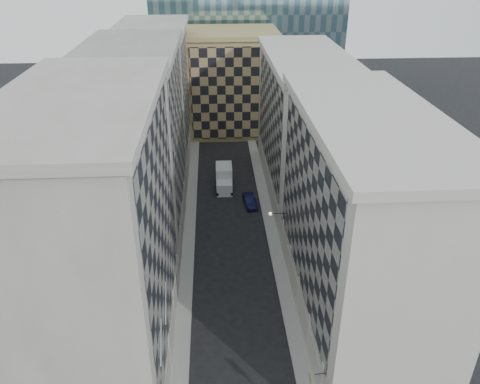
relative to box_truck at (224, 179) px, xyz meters
name	(u,v)px	position (x,y,z in m)	size (l,w,h in m)	color
sidewalk_west	(189,233)	(-4.83, -12.67, -1.33)	(1.50, 100.00, 0.15)	gray
sidewalk_east	(272,231)	(5.67, -12.67, -1.33)	(1.50, 100.00, 0.15)	gray
bldg_left_a	(101,242)	(-10.46, -31.67, 10.42)	(10.80, 22.80, 23.70)	gray
bldg_left_b	(138,143)	(-10.46, -9.67, 9.92)	(10.80, 22.80, 22.70)	gray
bldg_left_c	(157,95)	(-10.46, 12.33, 9.42)	(10.80, 22.80, 21.70)	gray
bldg_right_a	(357,223)	(11.30, -27.67, 8.91)	(10.80, 26.80, 20.70)	beige
bldg_right_b	(303,125)	(11.31, -0.67, 8.44)	(10.80, 28.80, 19.70)	beige
tan_block	(232,82)	(2.42, 25.23, 8.03)	(16.80, 14.80, 18.80)	#9F8B54
flagpoles_left	(163,321)	(-5.48, -36.67, 6.59)	(0.10, 6.33, 2.33)	gray
bracket_lamp	(272,214)	(4.80, -18.67, 4.79)	(1.98, 0.36, 0.36)	black
box_truck	(224,179)	(0.00, 0.00, 0.00)	(2.45, 5.91, 3.23)	silver
dark_car	(250,201)	(3.42, -5.69, -0.71)	(1.47, 4.21, 1.39)	#0E1036
shop_sign	(311,378)	(5.38, -38.83, 2.43)	(1.17, 0.73, 0.81)	black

